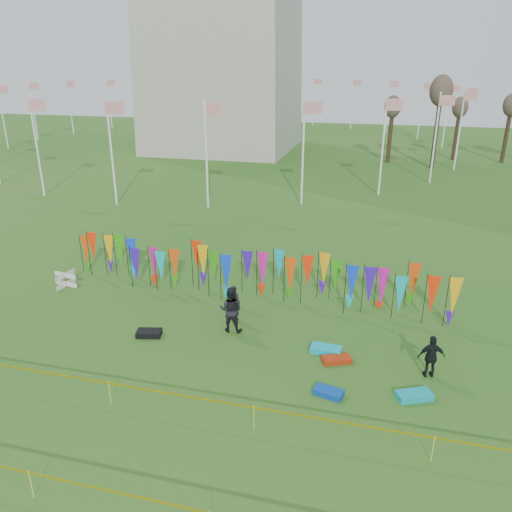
% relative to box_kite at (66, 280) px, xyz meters
% --- Properties ---
extents(ground, '(160.00, 160.00, 0.00)m').
position_rel_box_kite_xyz_m(ground, '(8.72, -5.53, -0.38)').
color(ground, '#265919').
rests_on(ground, ground).
extents(flagpole_ring, '(57.40, 56.16, 8.00)m').
position_rel_box_kite_xyz_m(flagpole_ring, '(-5.28, 42.47, 3.62)').
color(flagpole_ring, white).
rests_on(flagpole_ring, ground).
extents(banner_row, '(18.64, 0.64, 2.22)m').
position_rel_box_kite_xyz_m(banner_row, '(9.00, 1.20, 0.97)').
color(banner_row, black).
rests_on(banner_row, ground).
extents(caution_tape_near, '(26.00, 0.02, 0.90)m').
position_rel_box_kite_xyz_m(caution_tape_near, '(8.50, -7.69, 0.40)').
color(caution_tape_near, '#DAD904').
rests_on(caution_tape_near, ground).
extents(caution_tape_far, '(26.00, 0.02, 0.90)m').
position_rel_box_kite_xyz_m(caution_tape_far, '(8.50, -11.56, 0.40)').
color(caution_tape_far, '#DAD904').
rests_on(caution_tape_far, ground).
extents(box_kite, '(0.68, 0.68, 0.75)m').
position_rel_box_kite_xyz_m(box_kite, '(0.00, 0.00, 0.00)').
color(box_kite, red).
rests_on(box_kite, ground).
extents(person_left, '(0.62, 0.47, 1.60)m').
position_rel_box_kite_xyz_m(person_left, '(9.07, -1.17, 0.43)').
color(person_left, black).
rests_on(person_left, ground).
extents(person_mid, '(0.99, 0.64, 1.96)m').
position_rel_box_kite_xyz_m(person_mid, '(9.23, -2.11, 0.60)').
color(person_mid, black).
rests_on(person_mid, ground).
extents(person_right, '(1.04, 0.72, 1.61)m').
position_rel_box_kite_xyz_m(person_right, '(17.02, -3.45, 0.43)').
color(person_right, black).
rests_on(person_right, ground).
extents(kite_bag_turquoise, '(1.19, 0.64, 0.23)m').
position_rel_box_kite_xyz_m(kite_bag_turquoise, '(13.27, -2.80, -0.26)').
color(kite_bag_turquoise, '#0EB6D5').
rests_on(kite_bag_turquoise, ground).
extents(kite_bag_blue, '(1.05, 0.71, 0.20)m').
position_rel_box_kite_xyz_m(kite_bag_blue, '(13.68, -5.42, -0.27)').
color(kite_bag_blue, '#0B43B7').
rests_on(kite_bag_blue, ground).
extents(kite_bag_red, '(1.18, 0.88, 0.20)m').
position_rel_box_kite_xyz_m(kite_bag_red, '(13.73, -3.36, -0.28)').
color(kite_bag_red, '#B42B0C').
rests_on(kite_bag_red, ground).
extents(kite_bag_black, '(1.10, 0.78, 0.23)m').
position_rel_box_kite_xyz_m(kite_bag_black, '(6.11, -3.37, -0.26)').
color(kite_bag_black, black).
rests_on(kite_bag_black, ground).
extents(kite_bag_teal, '(1.29, 1.00, 0.22)m').
position_rel_box_kite_xyz_m(kite_bag_teal, '(16.46, -4.89, -0.26)').
color(kite_bag_teal, '#0CABB3').
rests_on(kite_bag_teal, ground).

